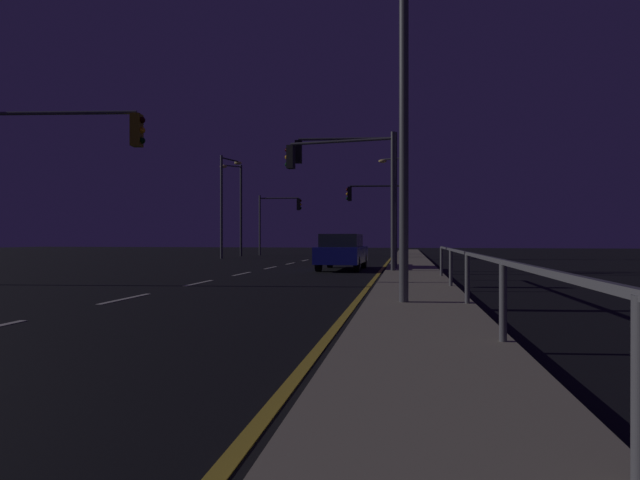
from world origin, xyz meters
name	(u,v)px	position (x,y,z in m)	size (l,w,h in m)	color
ground_plane	(246,273)	(0.00, 17.50, 0.00)	(112.00, 112.00, 0.00)	black
sidewalk_right	(413,273)	(6.51, 17.50, 0.07)	(2.11, 77.00, 0.14)	gray
lane_markings_center	(271,268)	(0.00, 21.00, 0.01)	(0.14, 50.00, 0.01)	silver
lane_edge_line	(384,267)	(5.21, 22.50, 0.01)	(0.14, 53.00, 0.01)	gold
car	(342,251)	(3.49, 20.19, 0.82)	(1.89, 4.43, 1.57)	navy
traffic_light_mid_left	(377,204)	(4.33, 31.92, 3.69)	(3.85, 0.71, 5.03)	#4C4C51
traffic_light_overhead_east	(57,156)	(-3.89, 11.71, 3.80)	(4.77, 0.90, 5.33)	#2D3033
traffic_light_mid_right	(351,172)	(3.98, 19.40, 4.17)	(4.40, 0.71, 5.70)	#4C4C51
traffic_light_near_right	(278,213)	(-4.14, 37.98, 3.49)	(3.58, 0.49, 4.97)	#4C4C51
traffic_light_far_left	(344,174)	(3.82, 18.15, 3.94)	(4.49, 0.73, 5.36)	#4C4C51
street_lamp_median	(401,196)	(5.94, 31.70, 4.21)	(1.94, 0.68, 6.72)	#2D3033
street_lamp_far_end	(414,53)	(6.42, 8.68, 5.04)	(1.53, 1.44, 8.28)	#4C4C51
street_lamp_across_street	(238,201)	(-6.64, 35.14, 4.28)	(1.38, 1.41, 7.13)	#38383D
street_lamp_corner	(225,196)	(-6.16, 31.15, 4.31)	(0.90, 2.13, 7.10)	#4C4C51
barrier_fence	(481,270)	(7.41, 6.73, 0.89)	(0.09, 17.55, 0.98)	#59595E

